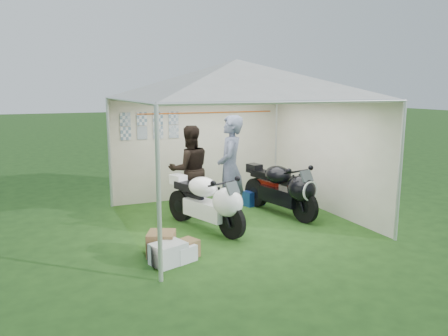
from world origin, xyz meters
The scene contains 12 objects.
ground centered at (0.00, 0.00, 0.00)m, with size 80.00×80.00×0.00m, color #214617.
canopy_tent centered at (0.00, 0.03, 2.58)m, with size 5.66×5.66×3.00m.
motorcycle_white centered at (-0.67, -0.31, 0.54)m, with size 0.92×1.90×0.97m.
motorcycle_black centered at (1.02, 0.00, 0.56)m, with size 0.72×2.01×1.00m.
paddock_stand centered at (0.83, 0.90, 0.16)m, with size 0.42×0.26×0.32m, color blue.
person_dark_jacket centered at (-0.60, 0.91, 0.89)m, with size 0.86×0.67×1.77m, color black.
person_blue_jacket centered at (-0.09, 0.07, 1.00)m, with size 0.73×0.48×2.01m, color slate.
equipment_box centered at (1.70, 0.78, 0.28)m, with size 0.55×0.44×0.55m, color black.
crate_0 centered at (-1.75, -1.49, 0.16)m, with size 0.47×0.36×0.31m, color silver.
crate_1 centered at (-1.75, -1.11, 0.18)m, with size 0.40×0.40×0.36m, color brown.
crate_2 centered at (-1.51, -1.46, 0.12)m, with size 0.32×0.27×0.24m, color silver.
crate_3 centered at (-1.46, -1.35, 0.13)m, with size 0.39×0.28×0.26m, color brown.
Camera 1 is at (-3.35, -7.25, 2.49)m, focal length 35.00 mm.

